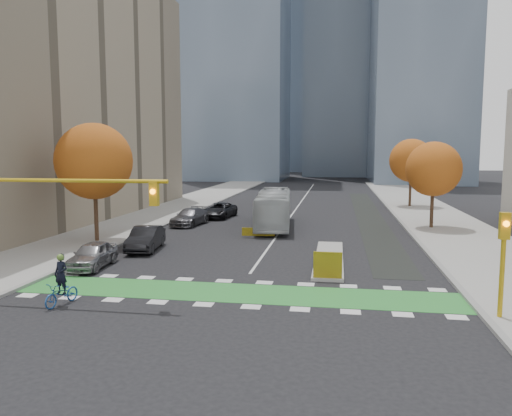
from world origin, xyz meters
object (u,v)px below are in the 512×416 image
(tree_east_near, at_px, (433,169))
(parked_car_b, at_px, (146,239))
(bus, at_px, (274,208))
(parked_car_a, at_px, (92,255))
(traffic_signal_west, at_px, (44,205))
(cyclist, at_px, (62,288))
(parked_car_d, at_px, (219,210))
(tree_east_far, at_px, (411,160))
(traffic_signal_east, at_px, (503,249))
(hazard_board, at_px, (328,265))
(parked_car_c, at_px, (190,217))
(tree_west, at_px, (94,161))

(tree_east_near, height_order, parked_car_b, tree_east_near)
(bus, relative_size, parked_car_a, 2.70)
(traffic_signal_west, xyz_separation_m, parked_car_b, (0.28, 10.51, -3.28))
(cyclist, distance_m, parked_car_d, 27.29)
(cyclist, bearing_deg, tree_east_far, 75.39)
(traffic_signal_west, relative_size, parked_car_b, 1.86)
(bus, bearing_deg, cyclist, -109.94)
(traffic_signal_east, bearing_deg, parked_car_d, 122.99)
(tree_east_near, xyz_separation_m, parked_car_b, (-19.65, -12.00, -4.11))
(tree_east_far, relative_size, parked_car_a, 1.85)
(parked_car_a, bearing_deg, parked_car_d, 80.41)
(traffic_signal_west, xyz_separation_m, traffic_signal_east, (18.43, 0.00, -1.30))
(parked_car_a, bearing_deg, parked_car_b, 74.15)
(parked_car_a, bearing_deg, hazard_board, -7.52)
(cyclist, xyz_separation_m, parked_car_c, (-1.25, 22.29, -0.00))
(parked_car_a, bearing_deg, tree_east_near, 35.47)
(traffic_signal_east, bearing_deg, parked_car_c, 130.86)
(cyclist, bearing_deg, hazard_board, 38.98)
(hazard_board, xyz_separation_m, cyclist, (-10.75, -5.61, -0.08))
(tree_east_near, height_order, tree_east_far, tree_east_far)
(tree_west, bearing_deg, parked_car_b, -24.68)
(hazard_board, xyz_separation_m, parked_car_b, (-11.65, 5.80, -0.05))
(bus, relative_size, parked_car_d, 2.21)
(hazard_board, relative_size, tree_east_near, 0.20)
(tree_east_far, distance_m, parked_car_c, 27.09)
(hazard_board, distance_m, traffic_signal_east, 8.26)
(parked_car_c, bearing_deg, tree_east_near, 10.74)
(tree_west, xyz_separation_m, tree_east_near, (24.00, 10.00, -0.75))
(cyclist, bearing_deg, parked_car_d, 101.17)
(traffic_signal_west, height_order, parked_car_d, traffic_signal_west)
(parked_car_b, height_order, parked_car_c, parked_car_b)
(tree_east_near, xyz_separation_m, traffic_signal_west, (-19.93, -22.51, -0.83))
(traffic_signal_east, height_order, bus, traffic_signal_east)
(tree_east_near, height_order, parked_car_d, tree_east_near)
(traffic_signal_east, xyz_separation_m, parked_car_d, (-17.13, 26.39, -2.03))
(bus, bearing_deg, tree_west, -146.31)
(tree_east_near, distance_m, tree_east_far, 16.01)
(parked_car_c, bearing_deg, tree_east_far, 47.40)
(hazard_board, relative_size, tree_east_far, 0.18)
(parked_car_b, bearing_deg, bus, 50.85)
(parked_car_a, relative_size, parked_car_b, 0.91)
(parked_car_c, bearing_deg, traffic_signal_east, -41.61)
(traffic_signal_east, xyz_separation_m, parked_car_c, (-18.50, 21.39, -2.02))
(parked_car_d, bearing_deg, parked_car_c, -99.42)
(traffic_signal_west, relative_size, traffic_signal_east, 2.08)
(parked_car_d, bearing_deg, hazard_board, -57.97)
(bus, bearing_deg, tree_east_near, -0.50)
(tree_west, relative_size, traffic_signal_east, 2.01)
(traffic_signal_west, bearing_deg, parked_car_a, 98.00)
(bus, distance_m, parked_car_b, 12.99)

